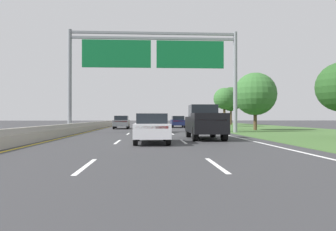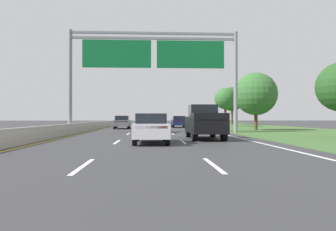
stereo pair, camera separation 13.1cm
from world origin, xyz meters
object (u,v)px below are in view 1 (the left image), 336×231
object	(u,v)px
pickup_truck_black	(205,122)
car_darkgreen_centre_lane_sedan	(151,124)
car_gold_centre_lane_sedan	(150,122)
car_grey_left_lane_sedan	(122,122)
overhead_sign_gantry	(154,60)
car_white_centre_lane_sedan	(152,128)
roadside_tree_far	(224,99)
roadside_tree_mid	(255,94)
roadside_tree_distant	(231,99)
car_navy_right_lane_sedan	(178,121)

from	to	relation	value
pickup_truck_black	car_darkgreen_centre_lane_sedan	world-z (taller)	pickup_truck_black
car_darkgreen_centre_lane_sedan	pickup_truck_black	bearing A→B (deg)	-158.72
car_gold_centre_lane_sedan	car_grey_left_lane_sedan	bearing A→B (deg)	118.63
overhead_sign_gantry	car_white_centre_lane_sedan	size ratio (longest dim) A/B	3.42
overhead_sign_gantry	pickup_truck_black	bearing A→B (deg)	-68.82
pickup_truck_black	roadside_tree_far	world-z (taller)	roadside_tree_far
overhead_sign_gantry	roadside_tree_mid	world-z (taller)	overhead_sign_gantry
roadside_tree_mid	roadside_tree_far	bearing A→B (deg)	90.34
overhead_sign_gantry	roadside_tree_far	distance (m)	22.13
car_darkgreen_centre_lane_sedan	roadside_tree_distant	distance (m)	34.16
overhead_sign_gantry	roadside_tree_distant	distance (m)	34.44
overhead_sign_gantry	car_navy_right_lane_sedan	bearing A→B (deg)	77.15
roadside_tree_distant	car_white_centre_lane_sedan	bearing A→B (deg)	-109.56
car_gold_centre_lane_sedan	roadside_tree_far	xyz separation A→B (m)	(11.17, 6.38, 3.35)
car_darkgreen_centre_lane_sedan	car_grey_left_lane_sedan	bearing A→B (deg)	19.55
roadside_tree_far	roadside_tree_distant	world-z (taller)	roadside_tree_distant
overhead_sign_gantry	car_white_centre_lane_sedan	world-z (taller)	overhead_sign_gantry
roadside_tree_far	car_white_centre_lane_sedan	bearing A→B (deg)	-109.89
car_gold_centre_lane_sedan	car_darkgreen_centre_lane_sedan	bearing A→B (deg)	-179.58
car_white_centre_lane_sedan	car_darkgreen_centre_lane_sedan	world-z (taller)	same
car_grey_left_lane_sedan	car_darkgreen_centre_lane_sedan	xyz separation A→B (m)	(3.57, -10.29, 0.00)
pickup_truck_black	car_darkgreen_centre_lane_sedan	bearing A→B (deg)	21.61
car_white_centre_lane_sedan	car_darkgreen_centre_lane_sedan	xyz separation A→B (m)	(0.06, 12.00, 0.00)
car_grey_left_lane_sedan	car_gold_centre_lane_sedan	size ratio (longest dim) A/B	1.00
car_navy_right_lane_sedan	roadside_tree_far	xyz separation A→B (m)	(7.32, 3.87, 3.35)
car_grey_left_lane_sedan	roadside_tree_far	bearing A→B (deg)	-61.48
pickup_truck_black	roadside_tree_mid	bearing A→B (deg)	-29.29
roadside_tree_distant	roadside_tree_far	bearing A→B (deg)	-108.71
overhead_sign_gantry	roadside_tree_far	bearing A→B (deg)	60.59
overhead_sign_gantry	pickup_truck_black	distance (m)	10.28
roadside_tree_distant	car_navy_right_lane_sedan	bearing A→B (deg)	-125.76
roadside_tree_distant	car_grey_left_lane_sedan	bearing A→B (deg)	-132.71
car_darkgreen_centre_lane_sedan	roadside_tree_mid	xyz separation A→B (m)	(11.08, 4.63, 3.05)
car_navy_right_lane_sedan	roadside_tree_mid	size ratio (longest dim) A/B	0.72
pickup_truck_black	car_gold_centre_lane_sedan	distance (m)	21.23
car_darkgreen_centre_lane_sedan	roadside_tree_far	bearing A→B (deg)	-30.26
car_darkgreen_centre_lane_sedan	roadside_tree_far	distance (m)	21.82
car_grey_left_lane_sedan	car_gold_centre_lane_sedan	xyz separation A→B (m)	(3.40, 1.89, 0.00)
car_gold_centre_lane_sedan	roadside_tree_distant	xyz separation A→B (m)	(15.19, 18.25, 3.96)
car_navy_right_lane_sedan	roadside_tree_far	size ratio (longest dim) A/B	0.76
car_gold_centre_lane_sedan	roadside_tree_far	bearing A→B (deg)	-60.69
car_white_centre_lane_sedan	car_darkgreen_centre_lane_sedan	distance (m)	12.00
overhead_sign_gantry	car_navy_right_lane_sedan	size ratio (longest dim) A/B	3.42
car_gold_centre_lane_sedan	roadside_tree_mid	world-z (taller)	roadside_tree_mid
car_grey_left_lane_sedan	roadside_tree_far	distance (m)	17.08
car_white_centre_lane_sedan	car_gold_centre_lane_sedan	world-z (taller)	same
car_navy_right_lane_sedan	roadside_tree_mid	distance (m)	12.85
car_gold_centre_lane_sedan	roadside_tree_distant	distance (m)	24.07
overhead_sign_gantry	roadside_tree_distant	bearing A→B (deg)	64.47
roadside_tree_mid	roadside_tree_distant	bearing A→B (deg)	81.32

